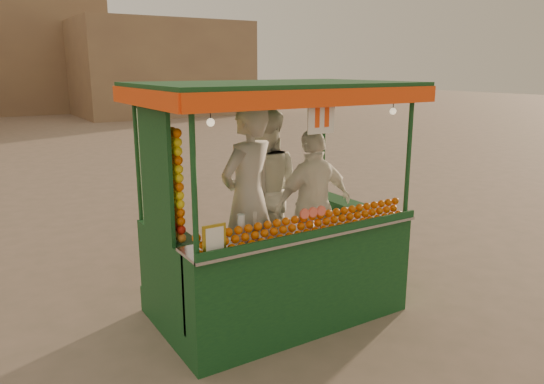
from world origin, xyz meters
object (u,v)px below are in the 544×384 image
juice_cart (274,246)px  vendor_middle (263,191)px  vendor_right (314,205)px  vendor_left (248,198)px

juice_cart → vendor_middle: bearing=68.8°
juice_cart → vendor_middle: 0.79m
juice_cart → vendor_right: size_ratio=1.62×
vendor_left → vendor_middle: 0.57m
vendor_left → vendor_right: (0.75, -0.12, -0.15)m
juice_cart → vendor_left: size_ratio=1.37×
juice_cart → vendor_right: juice_cart is taller
vendor_left → vendor_middle: bearing=-155.9°
juice_cart → vendor_middle: size_ratio=1.44×
juice_cart → vendor_right: bearing=11.4°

